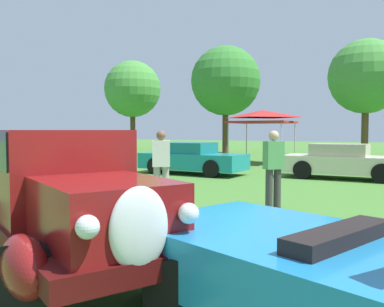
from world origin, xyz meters
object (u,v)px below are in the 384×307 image
at_px(spectator_by_row, 161,164).
at_px(spectator_between_cars, 273,167).
at_px(canopy_tent_left_field, 263,116).
at_px(feature_pickup_truck, 63,201).
at_px(show_car_cream, 343,162).
at_px(show_car_teal, 192,159).

bearing_deg(spectator_by_row, spectator_between_cars, 13.62).
xyz_separation_m(spectator_by_row, canopy_tent_left_field, (-1.50, 12.30, 1.51)).
relative_size(feature_pickup_truck, spectator_between_cars, 2.52).
xyz_separation_m(feature_pickup_truck, canopy_tent_left_field, (-2.93, 16.86, 1.56)).
xyz_separation_m(show_car_cream, canopy_tent_left_field, (-4.57, 5.17, 1.82)).
bearing_deg(canopy_tent_left_field, spectator_between_cars, -71.26).
xyz_separation_m(feature_pickup_truck, spectator_by_row, (-1.43, 4.56, 0.05)).
bearing_deg(show_car_cream, feature_pickup_truck, -97.99).
xyz_separation_m(show_car_teal, spectator_by_row, (2.37, -6.14, 0.31)).
height_order(spectator_by_row, canopy_tent_left_field, canopy_tent_left_field).
relative_size(show_car_cream, spectator_between_cars, 2.52).
height_order(spectator_between_cars, spectator_by_row, same).
xyz_separation_m(feature_pickup_truck, spectator_between_cars, (1.03, 5.16, 0.05)).
height_order(show_car_cream, spectator_by_row, spectator_by_row).
distance_m(feature_pickup_truck, show_car_cream, 11.81).
bearing_deg(show_car_teal, spectator_by_row, -68.91).
bearing_deg(show_car_teal, show_car_cream, 10.36).
bearing_deg(show_car_teal, canopy_tent_left_field, 82.00).
bearing_deg(spectator_between_cars, show_car_teal, 131.11).
bearing_deg(spectator_by_row, show_car_teal, 111.09).
bearing_deg(spectator_between_cars, canopy_tent_left_field, 108.74).
bearing_deg(spectator_by_row, feature_pickup_truck, -72.55).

